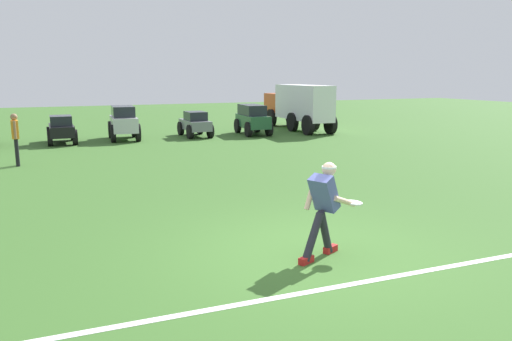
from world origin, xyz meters
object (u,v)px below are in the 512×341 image
at_px(frisbee_in_flight, 354,203).
at_px(box_truck, 298,105).
at_px(parked_car_slot_c, 123,122).
at_px(parked_car_slot_d, 195,124).
at_px(frisbee_thrower, 324,205).
at_px(teammate_near_sideline, 15,135).
at_px(parked_car_slot_e, 253,118).
at_px(parked_car_slot_b, 61,129).

relative_size(frisbee_in_flight, box_truck, 0.06).
xyz_separation_m(parked_car_slot_c, parked_car_slot_d, (3.06, -0.14, -0.18)).
bearing_deg(frisbee_in_flight, frisbee_thrower, -176.59).
bearing_deg(frisbee_thrower, parked_car_slot_d, 80.64).
bearing_deg(parked_car_slot_d, frisbee_thrower, -99.36).
bearing_deg(teammate_near_sideline, parked_car_slot_e, 26.07).
xyz_separation_m(parked_car_slot_c, box_truck, (8.54, 0.52, 0.49)).
height_order(parked_car_slot_d, box_truck, box_truck).
xyz_separation_m(frisbee_in_flight, parked_car_slot_e, (4.57, 14.80, -0.04)).
relative_size(parked_car_slot_b, box_truck, 0.37).
distance_m(frisbee_thrower, parked_car_slot_b, 15.35).
xyz_separation_m(parked_car_slot_b, parked_car_slot_e, (8.15, -0.21, 0.16)).
xyz_separation_m(frisbee_in_flight, parked_car_slot_c, (-1.13, 15.20, -0.02)).
relative_size(frisbee_thrower, parked_car_slot_e, 0.57).
bearing_deg(frisbee_thrower, parked_car_slot_c, 92.16).
bearing_deg(teammate_near_sideline, box_truck, 24.31).
distance_m(teammate_near_sideline, parked_car_slot_b, 5.12).
bearing_deg(teammate_near_sideline, parked_car_slot_b, 73.66).
bearing_deg(frisbee_in_flight, box_truck, 64.76).
bearing_deg(teammate_near_sideline, parked_car_slot_d, 35.45).
relative_size(teammate_near_sideline, box_truck, 0.26).
bearing_deg(box_truck, parked_car_slot_c, -176.51).
bearing_deg(parked_car_slot_d, box_truck, 6.91).
relative_size(parked_car_slot_b, parked_car_slot_d, 1.00).
relative_size(frisbee_thrower, parked_car_slot_c, 0.59).
bearing_deg(frisbee_in_flight, parked_car_slot_d, 82.68).
relative_size(frisbee_thrower, parked_car_slot_b, 0.64).
relative_size(frisbee_in_flight, teammate_near_sideline, 0.23).
bearing_deg(parked_car_slot_b, parked_car_slot_d, 0.47).
relative_size(parked_car_slot_c, parked_car_slot_e, 0.97).
height_order(parked_car_slot_b, parked_car_slot_c, parked_car_slot_c).
xyz_separation_m(teammate_near_sideline, parked_car_slot_b, (1.44, 4.90, -0.38)).
height_order(teammate_near_sideline, parked_car_slot_c, teammate_near_sideline).
height_order(parked_car_slot_e, box_truck, box_truck).
distance_m(frisbee_thrower, parked_car_slot_d, 15.29).
bearing_deg(parked_car_slot_c, box_truck, 3.49).
distance_m(frisbee_in_flight, teammate_near_sideline, 11.28).
relative_size(teammate_near_sideline, parked_car_slot_e, 0.63).
height_order(parked_car_slot_b, parked_car_slot_d, same).
bearing_deg(frisbee_thrower, box_truck, 63.19).
relative_size(parked_car_slot_b, parked_car_slot_c, 0.92).
relative_size(parked_car_slot_b, parked_car_slot_e, 0.89).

